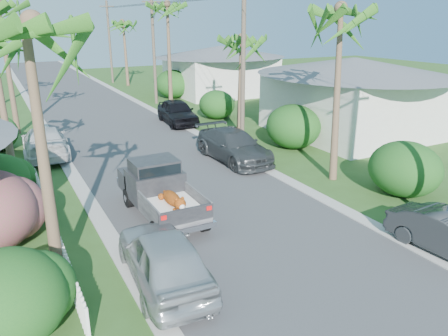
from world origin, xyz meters
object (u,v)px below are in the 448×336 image
utility_pole_b (243,65)px  utility_pole_d (110,42)px  parked_car_lf (45,142)px  utility_pole_c (154,50)px  parked_car_rf (177,112)px  house_right_far (220,72)px  palm_r_d (123,22)px  pickup_truck (158,188)px  house_right_near (351,99)px  parked_car_ln (164,257)px  palm_l_a (24,25)px  parked_car_rm (234,146)px  palm_r_b (241,38)px  palm_r_c (167,5)px  palm_r_a (344,10)px

utility_pole_b → utility_pole_d: 30.00m
parked_car_lf → utility_pole_c: 16.57m
parked_car_lf → utility_pole_d: size_ratio=0.61×
parked_car_rf → house_right_far: (8.75, 10.23, 1.28)m
palm_r_d → house_right_far: 12.79m
pickup_truck → house_right_near: 16.25m
pickup_truck → parked_car_ln: (-1.49, -4.58, -0.21)m
pickup_truck → house_right_far: 28.27m
house_right_far → parked_car_ln: bearing=-120.3°
palm_l_a → utility_pole_b: size_ratio=0.91×
parked_car_rf → utility_pole_d: size_ratio=0.55×
parked_car_rm → parked_car_rf: 9.32m
parked_car_rm → parked_car_lf: (-8.62, 5.37, 0.01)m
parked_car_lf → palm_r_d: 27.40m
house_right_near → utility_pole_c: size_ratio=1.00×
pickup_truck → utility_pole_d: utility_pole_d is taller
house_right_near → utility_pole_d: 31.96m
parked_car_rf → utility_pole_d: utility_pole_d is taller
palm_r_b → utility_pole_c: (-1.00, 13.00, -1.35)m
parked_car_rm → palm_r_c: palm_r_c is taller
parked_car_lf → palm_r_d: bearing=-112.2°
parked_car_rf → palm_l_a: bearing=-116.7°
parked_car_rm → utility_pole_d: size_ratio=0.60×
palm_l_a → utility_pole_c: size_ratio=0.91×
palm_l_a → palm_r_d: size_ratio=1.03×
pickup_truck → palm_r_d: size_ratio=0.64×
parked_car_rm → house_right_near: size_ratio=0.60×
palm_r_a → palm_r_d: palm_r_a is taller
parked_car_ln → palm_r_d: palm_r_d is taller
pickup_truck → palm_r_b: (8.71, 8.87, 4.94)m
house_right_near → utility_pole_c: utility_pole_c is taller
parked_car_lf → house_right_near: (18.00, -3.85, 1.42)m
house_right_near → parked_car_rm: bearing=-170.8°
palm_l_a → house_right_far: palm_l_a is taller
parked_car_lf → utility_pole_c: size_ratio=0.61×
utility_pole_d → pickup_truck: bearing=-101.8°
palm_r_c → parked_car_lf: bearing=-137.8°
utility_pole_c → utility_pole_d: same height
palm_r_d → parked_car_rm: bearing=-95.6°
palm_r_b → utility_pole_b: (-1.00, -2.00, -1.35)m
palm_r_c → house_right_far: size_ratio=1.04×
parked_car_ln → palm_r_a: 12.72m
palm_r_a → utility_pole_b: 7.58m
palm_r_a → utility_pole_c: size_ratio=0.97×
palm_r_b → utility_pole_b: 2.61m
house_right_near → house_right_far: (0.00, 18.00, -0.10)m
pickup_truck → utility_pole_d: (7.71, 36.87, 3.59)m
palm_r_c → utility_pole_c: palm_r_c is taller
parked_car_rf → palm_r_c: 9.77m
parked_car_lf → house_right_near: size_ratio=0.61×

